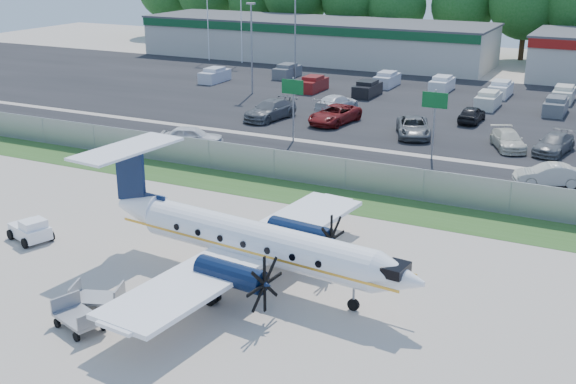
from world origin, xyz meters
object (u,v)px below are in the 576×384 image
at_px(pushback_tug, 31,230).
at_px(baggage_cart_near, 79,317).
at_px(aircraft, 250,240).
at_px(baggage_cart_far, 98,297).

xyz_separation_m(pushback_tug, baggage_cart_near, (8.49, -5.90, -0.06)).
relative_size(aircraft, baggage_cart_far, 7.27).
relative_size(pushback_tug, baggage_cart_near, 1.05).
height_order(pushback_tug, baggage_cart_far, pushback_tug).
distance_m(pushback_tug, baggage_cart_far, 9.02).
height_order(baggage_cart_near, baggage_cart_far, baggage_cart_near).
bearing_deg(aircraft, baggage_cart_far, -131.03).
bearing_deg(baggage_cart_near, baggage_cart_far, 106.91).
distance_m(baggage_cart_near, baggage_cart_far, 1.76).
distance_m(aircraft, baggage_cart_near, 8.06).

